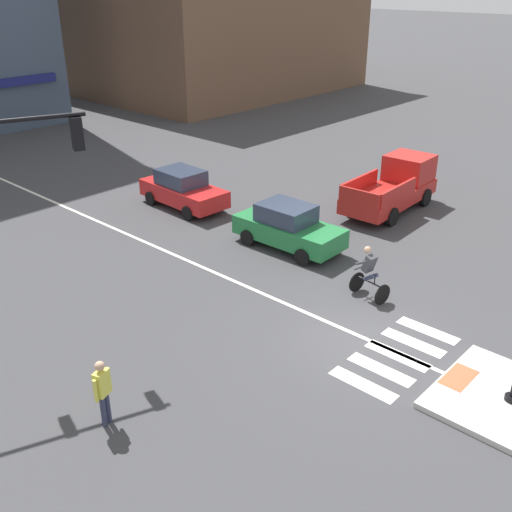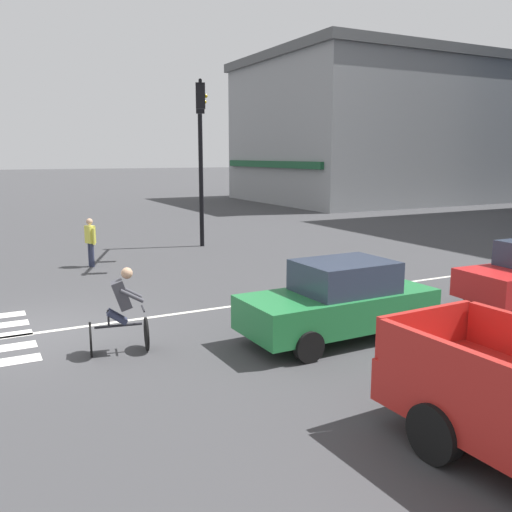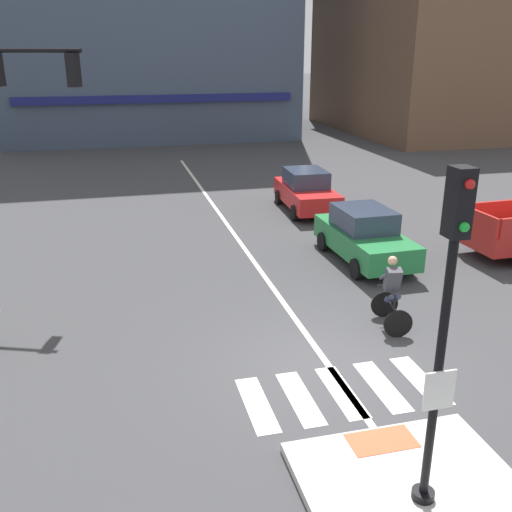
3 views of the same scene
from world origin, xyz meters
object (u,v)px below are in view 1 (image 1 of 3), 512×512
object	(u,v)px
car_green_eastbound_mid	(288,227)
pedestrian_at_curb_left	(103,388)
pickup_truck_red_cross_right	(395,186)
cyclist	(369,272)
car_red_eastbound_far	(183,189)

from	to	relation	value
car_green_eastbound_mid	pedestrian_at_curb_left	xyz separation A→B (m)	(-10.09, -3.11, 0.17)
pickup_truck_red_cross_right	cyclist	distance (m)	8.25
pickup_truck_red_cross_right	cyclist	bearing A→B (deg)	-154.97
pickup_truck_red_cross_right	pedestrian_at_curb_left	distance (m)	16.51
cyclist	car_red_eastbound_far	bearing A→B (deg)	82.04
pickup_truck_red_cross_right	car_green_eastbound_mid	bearing A→B (deg)	173.28
car_red_eastbound_far	car_green_eastbound_mid	distance (m)	6.00
pedestrian_at_curb_left	cyclist	bearing A→B (deg)	-7.18
car_red_eastbound_far	pedestrian_at_curb_left	world-z (taller)	pedestrian_at_curb_left
car_green_eastbound_mid	cyclist	bearing A→B (deg)	-106.15
car_green_eastbound_mid	car_red_eastbound_far	bearing A→B (deg)	88.03
pedestrian_at_curb_left	pickup_truck_red_cross_right	bearing A→B (deg)	8.26
car_red_eastbound_far	car_green_eastbound_mid	bearing A→B (deg)	-91.97
car_green_eastbound_mid	pickup_truck_red_cross_right	xyz separation A→B (m)	(6.25, -0.74, 0.17)
car_green_eastbound_mid	pedestrian_at_curb_left	world-z (taller)	pedestrian_at_curb_left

